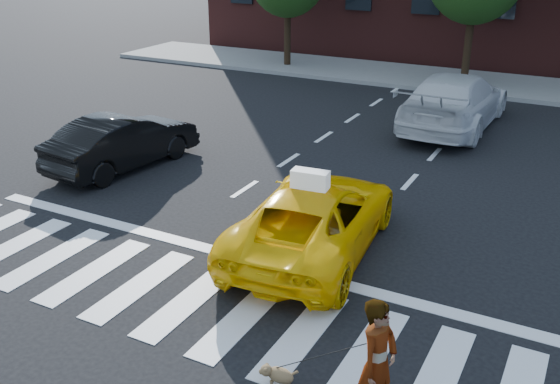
% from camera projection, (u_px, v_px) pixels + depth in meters
% --- Properties ---
extents(ground, '(120.00, 120.00, 0.00)m').
position_uv_depth(ground, '(189.00, 301.00, 9.95)').
color(ground, black).
rests_on(ground, ground).
extents(crosswalk, '(13.00, 2.40, 0.01)m').
position_uv_depth(crosswalk, '(189.00, 300.00, 9.95)').
color(crosswalk, silver).
rests_on(crosswalk, ground).
extents(stop_line, '(12.00, 0.30, 0.01)m').
position_uv_depth(stop_line, '(241.00, 257.00, 11.25)').
color(stop_line, silver).
rests_on(stop_line, ground).
extents(sidewalk_far, '(30.00, 4.00, 0.15)m').
position_uv_depth(sidewalk_far, '(453.00, 81.00, 24.18)').
color(sidewalk_far, slate).
rests_on(sidewalk_far, ground).
extents(taxi, '(2.65, 4.91, 1.31)m').
position_uv_depth(taxi, '(314.00, 217.00, 11.30)').
color(taxi, '#FEC105').
rests_on(taxi, ground).
extents(black_sedan, '(1.88, 4.18, 1.33)m').
position_uv_depth(black_sedan, '(123.00, 141.00, 15.33)').
color(black_sedan, black).
rests_on(black_sedan, ground).
extents(white_suv, '(2.40, 5.66, 1.63)m').
position_uv_depth(white_suv, '(455.00, 101.00, 18.39)').
color(white_suv, silver).
rests_on(white_suv, ground).
extents(woman, '(0.51, 0.67, 1.65)m').
position_uv_depth(woman, '(378.00, 363.00, 7.22)').
color(woman, '#999999').
rests_on(woman, ground).
extents(dog, '(0.51, 0.31, 0.30)m').
position_uv_depth(dog, '(277.00, 374.00, 8.03)').
color(dog, '#8F6D49').
rests_on(dog, ground).
extents(taxi_sign, '(0.68, 0.35, 0.32)m').
position_uv_depth(taxi_sign, '(310.00, 179.00, 10.82)').
color(taxi_sign, white).
rests_on(taxi_sign, taxi).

